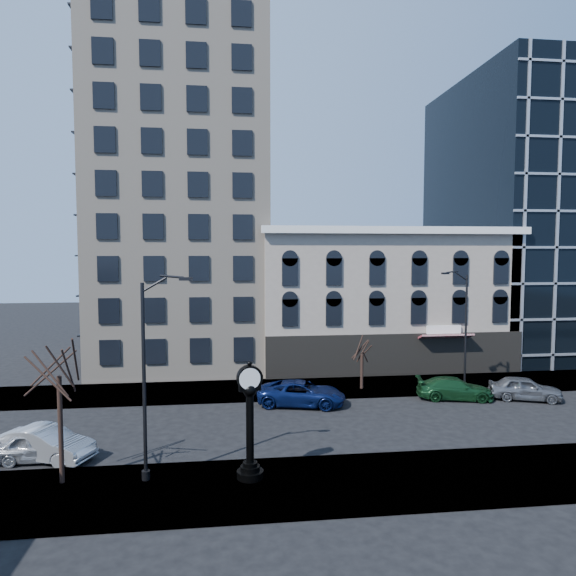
{
  "coord_description": "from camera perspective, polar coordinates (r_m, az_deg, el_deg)",
  "views": [
    {
      "loc": [
        -2.11,
        -29.93,
        10.41
      ],
      "look_at": [
        2.0,
        4.0,
        8.0
      ],
      "focal_mm": 32.0,
      "sensor_mm": 36.0,
      "label": 1
    }
  ],
  "objects": [
    {
      "name": "bare_tree_far",
      "position": [
        39.17,
        8.23,
        -6.57
      ],
      "size": [
        2.41,
        2.41,
        4.14
      ],
      "color": "#301F18",
      "rests_on": "sidewalk_far"
    },
    {
      "name": "glass_office",
      "position": [
        61.32,
        27.12,
        6.95
      ],
      "size": [
        20.0,
        20.15,
        28.0
      ],
      "color": "black",
      "rests_on": "ground"
    },
    {
      "name": "ground",
      "position": [
        31.76,
        -2.81,
        -15.11
      ],
      "size": [
        160.0,
        160.0,
        0.0
      ],
      "primitive_type": "plane",
      "color": "black",
      "rests_on": "ground"
    },
    {
      "name": "car_near_a",
      "position": [
        29.46,
        -25.68,
        -15.46
      ],
      "size": [
        4.58,
        1.9,
        1.55
      ],
      "primitive_type": "imported",
      "rotation": [
        0.0,
        0.0,
        1.55
      ],
      "color": "#A5A8AD",
      "rests_on": "ground"
    },
    {
      "name": "street_clock",
      "position": [
        24.11,
        -4.26,
        -14.97
      ],
      "size": [
        1.23,
        1.23,
        5.4
      ],
      "rotation": [
        0.0,
        0.0,
        0.2
      ],
      "color": "black",
      "rests_on": "sidewalk_near"
    },
    {
      "name": "car_near_b",
      "position": [
        29.46,
        -25.34,
        -15.36
      ],
      "size": [
        5.27,
        3.54,
        1.64
      ],
      "primitive_type": "imported",
      "rotation": [
        0.0,
        0.0,
        1.17
      ],
      "color": "#A5A8AD",
      "rests_on": "ground"
    },
    {
      "name": "street_lamp_far",
      "position": [
        39.79,
        18.47,
        -1.12
      ],
      "size": [
        2.33,
        0.73,
        9.09
      ],
      "rotation": [
        0.0,
        0.0,
        3.35
      ],
      "color": "black",
      "rests_on": "sidewalk_far"
    },
    {
      "name": "street_lamp_near",
      "position": [
        23.52,
        -14.16,
        -3.79
      ],
      "size": [
        2.45,
        0.4,
        9.46
      ],
      "rotation": [
        0.0,
        0.0,
        -0.04
      ],
      "color": "black",
      "rests_on": "sidewalk_near"
    },
    {
      "name": "cream_tower",
      "position": [
        49.78,
        -11.77,
        14.26
      ],
      "size": [
        15.9,
        15.4,
        42.5
      ],
      "color": "#BEAE99",
      "rests_on": "ground"
    },
    {
      "name": "car_far_a",
      "position": [
        35.54,
        1.52,
        -11.61
      ],
      "size": [
        6.42,
        4.07,
        1.65
      ],
      "primitive_type": "imported",
      "rotation": [
        0.0,
        0.0,
        1.33
      ],
      "color": "#0C194C",
      "rests_on": "ground"
    },
    {
      "name": "victorian_row",
      "position": [
        48.15,
        10.17,
        -1.29
      ],
      "size": [
        22.6,
        11.19,
        12.5
      ],
      "color": "#A29486",
      "rests_on": "ground"
    },
    {
      "name": "car_far_b",
      "position": [
        38.79,
        18.02,
        -10.57
      ],
      "size": [
        5.57,
        3.2,
        1.52
      ],
      "primitive_type": "imported",
      "rotation": [
        0.0,
        0.0,
        1.36
      ],
      "color": "#143F1E",
      "rests_on": "ground"
    },
    {
      "name": "sidewalk_far",
      "position": [
        39.37,
        -3.66,
        -11.22
      ],
      "size": [
        160.0,
        6.0,
        0.12
      ],
      "primitive_type": "cube",
      "color": "gray",
      "rests_on": "ground"
    },
    {
      "name": "sidewalk_near",
      "position": [
        24.34,
        -1.37,
        -21.13
      ],
      "size": [
        160.0,
        6.0,
        0.12
      ],
      "primitive_type": "cube",
      "color": "gray",
      "rests_on": "ground"
    },
    {
      "name": "bare_tree_near",
      "position": [
        24.85,
        -24.18,
        -6.56
      ],
      "size": [
        4.53,
        4.53,
        7.77
      ],
      "color": "#301F18",
      "rests_on": "sidewalk_near"
    },
    {
      "name": "car_far_c",
      "position": [
        40.38,
        24.81,
        -10.08
      ],
      "size": [
        5.19,
        3.46,
        1.64
      ],
      "primitive_type": "imported",
      "rotation": [
        0.0,
        0.0,
        1.22
      ],
      "color": "#595B60",
      "rests_on": "ground"
    }
  ]
}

